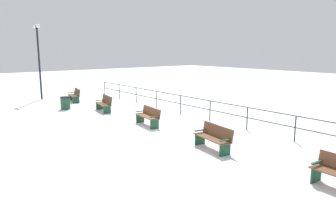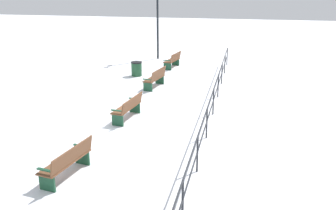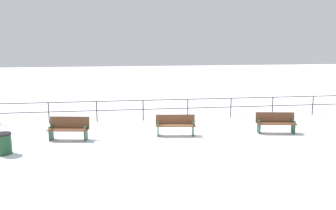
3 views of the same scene
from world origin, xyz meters
name	(u,v)px [view 3 (image 3 of 3)]	position (x,y,z in m)	size (l,w,h in m)	color
ground_plane	(176,136)	(0.00, 0.00, 0.00)	(80.00, 80.00, 0.00)	white
bench_second	(69,128)	(-0.14, -4.38, 0.47)	(0.80, 1.68, 0.92)	brown
bench_third	(175,125)	(-0.19, 0.01, 0.46)	(0.74, 1.72, 0.86)	brown
bench_fourth	(276,122)	(0.02, 4.40, 0.46)	(0.82, 1.75, 0.88)	brown
waterfront_railing	(166,106)	(-3.18, 0.00, 0.71)	(0.05, 20.62, 1.04)	#26282D
trash_bin	(3,144)	(1.41, -6.44, 0.38)	(0.59, 0.59, 0.76)	#1E4C2D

